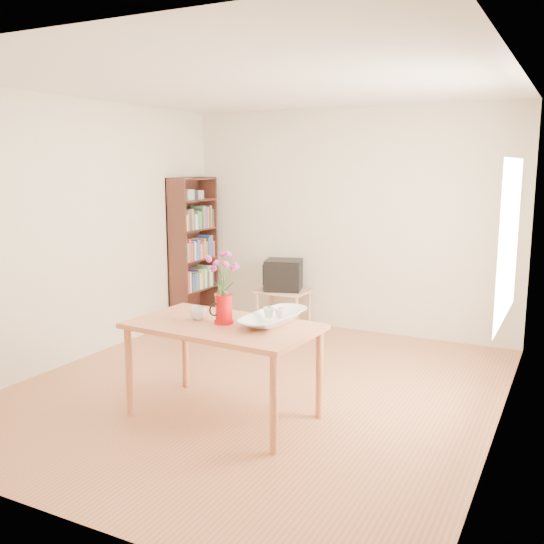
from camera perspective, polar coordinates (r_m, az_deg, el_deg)
The scene contains 11 objects.
room at distance 5.13m, azimuth -1.22°, elevation 2.78°, with size 4.50×4.50×4.50m.
table at distance 4.70m, azimuth -4.63°, elevation -5.81°, with size 1.48×0.90×0.75m.
tv_stand at distance 7.34m, azimuth 1.08°, elevation -2.25°, with size 0.60×0.45×0.46m.
bookshelf at distance 7.64m, azimuth -7.39°, elevation 1.62°, with size 0.28×0.70×1.80m.
pitcher at distance 4.67m, azimuth -4.55°, elevation -3.58°, with size 0.15×0.22×0.23m.
flowers at distance 4.60m, azimuth -4.61°, elevation 0.02°, with size 0.26×0.26×0.37m, color #E736A8, non-canonical shape.
mug at distance 4.81m, azimuth -6.96°, elevation -3.87°, with size 0.13×0.13×0.10m, color white.
bowl at distance 4.63m, azimuth 0.13°, elevation -2.14°, with size 0.48×0.48×0.45m, color white.
teacup_a at distance 4.65m, azimuth -0.31°, elevation -2.61°, with size 0.07×0.07×0.07m, color white.
teacup_b at distance 4.63m, azimuth 0.74°, elevation -2.67°, with size 0.07×0.07×0.07m, color white.
television at distance 7.30m, azimuth 1.13°, elevation -0.22°, with size 0.52×0.50×0.37m.
Camera 1 is at (2.45, -4.47, 1.95)m, focal length 40.00 mm.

